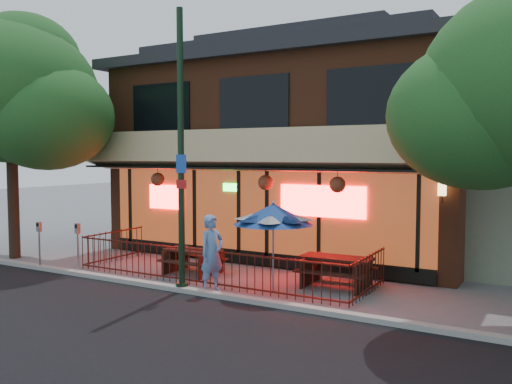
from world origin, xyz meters
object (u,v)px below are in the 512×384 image
street_tree_left (13,86)px  picnic_table_right (336,267)px  pedestrian (212,254)px  parking_meter_near (78,240)px  parking_meter_far (39,237)px  patio_umbrella (273,214)px  picnic_table_left (193,258)px  street_light (181,166)px

street_tree_left → picnic_table_right: bearing=8.0°
picnic_table_right → pedestrian: bearing=-140.8°
parking_meter_near → parking_meter_far: 1.55m
patio_umbrella → parking_meter_near: bearing=-169.1°
patio_umbrella → pedestrian: size_ratio=1.18×
patio_umbrella → parking_meter_far: 7.44m
picnic_table_right → parking_meter_far: bearing=-164.4°
picnic_table_left → patio_umbrella: size_ratio=0.73×
picnic_table_left → parking_meter_far: bearing=-157.6°
street_light → patio_umbrella: 2.59m
parking_meter_far → street_light: bearing=0.8°
parking_meter_near → parking_meter_far: bearing=-177.0°
picnic_table_right → patio_umbrella: (-1.22, -1.19, 1.43)m
picnic_table_right → parking_meter_near: bearing=-161.7°
pedestrian → patio_umbrella: bearing=-41.8°
picnic_table_right → parking_meter_far: (-8.50, -2.37, 0.45)m
street_tree_left → picnic_table_right: size_ratio=4.26×
patio_umbrella → parking_meter_far: size_ratio=1.60×
street_light → pedestrian: size_ratio=3.61×
picnic_table_right → parking_meter_near: (-6.95, -2.29, 0.48)m
street_light → parking_meter_near: size_ratio=4.74×
parking_meter_near → parking_meter_far: (-1.54, -0.08, -0.03)m
picnic_table_right → patio_umbrella: 2.22m
street_light → parking_meter_near: bearing=180.0°
picnic_table_right → pedestrian: pedestrian is taller
picnic_table_left → parking_meter_far: parking_meter_far is taller
picnic_table_right → picnic_table_left: bearing=-171.9°
parking_meter_far → street_tree_left: bearing=158.4°
street_tree_left → street_light: bearing=-6.0°
street_tree_left → picnic_table_left: street_tree_left is taller
street_tree_left → picnic_table_left: size_ratio=4.86×
picnic_table_left → parking_meter_far: 4.72m
pedestrian → parking_meter_far: (-6.00, -0.34, -0.00)m
patio_umbrella → picnic_table_right: bearing=44.4°
picnic_table_right → patio_umbrella: size_ratio=0.83×
parking_meter_near → street_tree_left: bearing=168.1°
street_tree_left → parking_meter_near: size_ratio=5.46×
picnic_table_left → picnic_table_right: picnic_table_right is taller
picnic_table_left → parking_meter_near: size_ratio=1.12×
picnic_table_right → patio_umbrella: patio_umbrella is taller
picnic_table_left → parking_meter_near: (-2.80, -1.71, 0.54)m
street_light → patio_umbrella: bearing=28.8°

